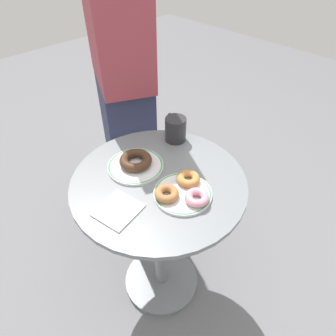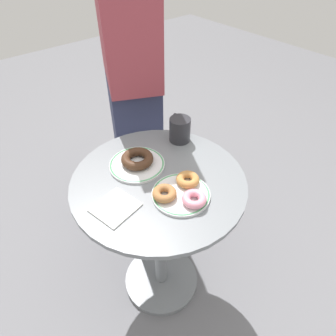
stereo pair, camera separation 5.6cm
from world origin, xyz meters
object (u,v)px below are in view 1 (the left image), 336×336
object	(u,v)px
plate_left	(136,166)
coffee_mug	(175,129)
paper_napkin	(118,210)
cafe_table	(160,224)
donut_cinnamon	(167,193)
person_figure	(123,85)
donut_chocolate	(136,160)
donut_old_fashioned	(188,178)
plate_right	(183,193)
donut_pink_frosted	(197,197)

from	to	relation	value
plate_left	coffee_mug	size ratio (longest dim) A/B	1.65
paper_napkin	cafe_table	bearing A→B (deg)	94.43
donut_cinnamon	person_figure	size ratio (longest dim) A/B	0.05
plate_left	donut_chocolate	bearing A→B (deg)	122.91
plate_left	paper_napkin	size ratio (longest dim) A/B	1.57
plate_left	donut_old_fashioned	xyz separation A→B (m)	(0.19, 0.07, 0.02)
paper_napkin	person_figure	size ratio (longest dim) A/B	0.08
coffee_mug	donut_cinnamon	bearing A→B (deg)	-49.96
cafe_table	donut_old_fashioned	xyz separation A→B (m)	(0.09, 0.06, 0.27)
plate_right	coffee_mug	size ratio (longest dim) A/B	1.57
person_figure	coffee_mug	bearing A→B (deg)	-4.39
plate_left	donut_old_fashioned	distance (m)	0.21
donut_chocolate	donut_cinnamon	bearing A→B (deg)	-9.66
donut_cinnamon	coffee_mug	size ratio (longest dim) A/B	0.64
donut_pink_frosted	donut_cinnamon	size ratio (longest dim) A/B	1.00
plate_right	donut_cinnamon	size ratio (longest dim) A/B	2.45
donut_chocolate	donut_pink_frosted	bearing A→B (deg)	4.83
person_figure	donut_chocolate	bearing A→B (deg)	-33.30
cafe_table	donut_pink_frosted	bearing A→B (deg)	4.87
coffee_mug	person_figure	distance (m)	0.37
cafe_table	donut_chocolate	xyz separation A→B (m)	(-0.11, -0.01, 0.27)
donut_chocolate	plate_right	bearing A→B (deg)	4.51
donut_old_fashioned	plate_right	bearing A→B (deg)	-65.62
person_figure	plate_right	bearing A→B (deg)	-21.28
plate_right	person_figure	size ratio (longest dim) A/B	0.12
plate_right	donut_pink_frosted	bearing A→B (deg)	6.08
cafe_table	plate_right	bearing A→B (deg)	4.25
cafe_table	paper_napkin	distance (m)	0.31
person_figure	donut_old_fashioned	bearing A→B (deg)	-17.60
donut_cinnamon	person_figure	world-z (taller)	person_figure
plate_right	donut_cinnamon	distance (m)	0.06
donut_old_fashioned	donut_cinnamon	world-z (taller)	same
plate_left	donut_old_fashioned	world-z (taller)	donut_old_fashioned
plate_right	donut_chocolate	bearing A→B (deg)	-175.49
donut_pink_frosted	person_figure	world-z (taller)	person_figure
plate_right	cafe_table	bearing A→B (deg)	-175.75
donut_pink_frosted	coffee_mug	bearing A→B (deg)	145.78
plate_right	donut_pink_frosted	distance (m)	0.06
cafe_table	coffee_mug	distance (m)	0.39
cafe_table	person_figure	bearing A→B (deg)	153.87
plate_right	person_figure	world-z (taller)	person_figure
plate_left	plate_right	distance (m)	0.22
donut_old_fashioned	plate_left	bearing A→B (deg)	-159.27
cafe_table	donut_chocolate	world-z (taller)	donut_chocolate
plate_left	donut_pink_frosted	bearing A→B (deg)	5.90
plate_left	plate_right	size ratio (longest dim) A/B	1.05
cafe_table	paper_napkin	size ratio (longest dim) A/B	5.39
donut_chocolate	donut_cinnamon	size ratio (longest dim) A/B	1.49
paper_napkin	coffee_mug	size ratio (longest dim) A/B	1.05
plate_left	donut_chocolate	distance (m)	0.02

